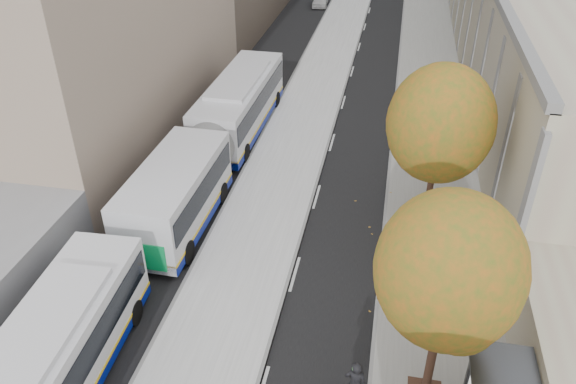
# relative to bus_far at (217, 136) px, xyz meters

# --- Properties ---
(bus_platform) EXTENTS (4.25, 150.00, 0.15)m
(bus_platform) POSITION_rel_bus_far_xyz_m (3.54, 8.83, -1.69)
(bus_platform) COLOR #A8A8A8
(bus_platform) RESTS_ON ground
(sidewalk) EXTENTS (4.75, 150.00, 0.08)m
(sidewalk) POSITION_rel_bus_far_xyz_m (11.54, 8.83, -1.73)
(sidewalk) COLOR gray
(sidewalk) RESTS_ON ground
(tree_c) EXTENTS (4.20, 4.20, 7.28)m
(tree_c) POSITION_rel_bus_far_xyz_m (11.01, -13.17, 3.49)
(tree_c) COLOR black
(tree_c) RESTS_ON sidewalk
(tree_d) EXTENTS (4.40, 4.40, 7.60)m
(tree_d) POSITION_rel_bus_far_xyz_m (11.01, -4.17, 3.70)
(tree_d) COLOR black
(tree_d) RESTS_ON sidewalk
(bus_far) EXTENTS (3.18, 19.44, 3.23)m
(bus_far) POSITION_rel_bus_far_xyz_m (0.00, 0.00, 0.00)
(bus_far) COLOR silver
(bus_far) RESTS_ON ground
(distant_car) EXTENTS (1.75, 3.87, 1.29)m
(distant_car) POSITION_rel_bus_far_xyz_m (0.50, 34.57, -1.12)
(distant_car) COLOR beige
(distant_car) RESTS_ON ground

